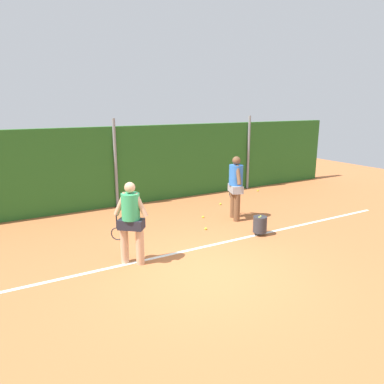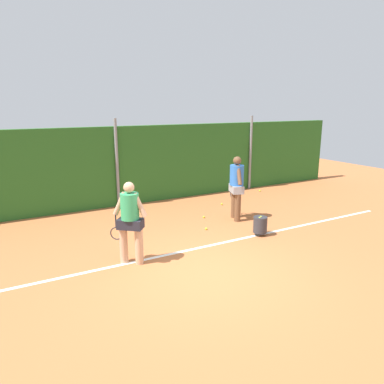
{
  "view_description": "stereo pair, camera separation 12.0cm",
  "coord_description": "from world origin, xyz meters",
  "px_view_note": "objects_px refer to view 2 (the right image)",
  "views": [
    {
      "loc": [
        -3.61,
        -5.74,
        3.34
      ],
      "look_at": [
        0.73,
        1.85,
        1.2
      ],
      "focal_mm": 33.83,
      "sensor_mm": 36.0,
      "label": 1
    },
    {
      "loc": [
        -3.51,
        -5.8,
        3.34
      ],
      "look_at": [
        0.73,
        1.85,
        1.2
      ],
      "focal_mm": 33.83,
      "sensor_mm": 36.0,
      "label": 2
    }
  ],
  "objects_px": {
    "tennis_ball_1": "(204,217)",
    "player_foreground_near": "(130,219)",
    "tennis_ball_0": "(137,240)",
    "player_midcourt": "(236,185)",
    "ball_hopper": "(260,225)",
    "tennis_ball_6": "(206,229)",
    "tennis_ball_2": "(222,204)",
    "tennis_ball_7": "(260,191)"
  },
  "relations": [
    {
      "from": "player_midcourt",
      "to": "tennis_ball_6",
      "type": "bearing_deg",
      "value": 126.79
    },
    {
      "from": "tennis_ball_6",
      "to": "tennis_ball_7",
      "type": "xyz_separation_m",
      "value": [
        4.14,
        2.78,
        0.0
      ]
    },
    {
      "from": "tennis_ball_2",
      "to": "tennis_ball_6",
      "type": "height_order",
      "value": "same"
    },
    {
      "from": "ball_hopper",
      "to": "tennis_ball_7",
      "type": "distance_m",
      "value": 4.93
    },
    {
      "from": "player_midcourt",
      "to": "tennis_ball_0",
      "type": "height_order",
      "value": "player_midcourt"
    },
    {
      "from": "ball_hopper",
      "to": "tennis_ball_6",
      "type": "bearing_deg",
      "value": 134.64
    },
    {
      "from": "player_foreground_near",
      "to": "tennis_ball_0",
      "type": "xyz_separation_m",
      "value": [
        0.56,
        1.16,
        -0.97
      ]
    },
    {
      "from": "player_midcourt",
      "to": "tennis_ball_6",
      "type": "distance_m",
      "value": 1.66
    },
    {
      "from": "tennis_ball_2",
      "to": "tennis_ball_6",
      "type": "distance_m",
      "value": 2.58
    },
    {
      "from": "player_foreground_near",
      "to": "tennis_ball_6",
      "type": "distance_m",
      "value": 2.86
    },
    {
      "from": "tennis_ball_0",
      "to": "tennis_ball_6",
      "type": "bearing_deg",
      "value": -4.03
    },
    {
      "from": "player_midcourt",
      "to": "tennis_ball_2",
      "type": "bearing_deg",
      "value": 1.09
    },
    {
      "from": "ball_hopper",
      "to": "player_foreground_near",
      "type": "bearing_deg",
      "value": 179.84
    },
    {
      "from": "tennis_ball_6",
      "to": "ball_hopper",
      "type": "bearing_deg",
      "value": -45.36
    },
    {
      "from": "tennis_ball_7",
      "to": "player_midcourt",
      "type": "bearing_deg",
      "value": -140.37
    },
    {
      "from": "tennis_ball_6",
      "to": "tennis_ball_1",
      "type": "bearing_deg",
      "value": 62.54
    },
    {
      "from": "player_foreground_near",
      "to": "tennis_ball_7",
      "type": "bearing_deg",
      "value": -109.97
    },
    {
      "from": "tennis_ball_6",
      "to": "tennis_ball_0",
      "type": "bearing_deg",
      "value": 175.97
    },
    {
      "from": "player_foreground_near",
      "to": "ball_hopper",
      "type": "xyz_separation_m",
      "value": [
        3.51,
        -0.01,
        -0.71
      ]
    },
    {
      "from": "tennis_ball_0",
      "to": "tennis_ball_7",
      "type": "distance_m",
      "value": 6.62
    },
    {
      "from": "tennis_ball_6",
      "to": "player_midcourt",
      "type": "bearing_deg",
      "value": 17.04
    },
    {
      "from": "tennis_ball_0",
      "to": "tennis_ball_1",
      "type": "relative_size",
      "value": 1.0
    },
    {
      "from": "player_foreground_near",
      "to": "tennis_ball_2",
      "type": "relative_size",
      "value": 27.08
    },
    {
      "from": "player_midcourt",
      "to": "tennis_ball_1",
      "type": "xyz_separation_m",
      "value": [
        -0.77,
        0.55,
        -1.02
      ]
    },
    {
      "from": "player_foreground_near",
      "to": "ball_hopper",
      "type": "distance_m",
      "value": 3.58
    },
    {
      "from": "ball_hopper",
      "to": "tennis_ball_2",
      "type": "xyz_separation_m",
      "value": [
        0.74,
        2.91,
        -0.26
      ]
    },
    {
      "from": "player_foreground_near",
      "to": "tennis_ball_2",
      "type": "xyz_separation_m",
      "value": [
        4.25,
        2.9,
        -0.97
      ]
    },
    {
      "from": "tennis_ball_0",
      "to": "tennis_ball_6",
      "type": "xyz_separation_m",
      "value": [
        1.93,
        -0.14,
        0.0
      ]
    },
    {
      "from": "tennis_ball_0",
      "to": "tennis_ball_2",
      "type": "xyz_separation_m",
      "value": [
        3.69,
        1.74,
        0.0
      ]
    },
    {
      "from": "player_foreground_near",
      "to": "tennis_ball_0",
      "type": "bearing_deg",
      "value": -75.76
    },
    {
      "from": "ball_hopper",
      "to": "tennis_ball_1",
      "type": "height_order",
      "value": "ball_hopper"
    },
    {
      "from": "tennis_ball_7",
      "to": "tennis_ball_1",
      "type": "bearing_deg",
      "value": -153.32
    },
    {
      "from": "tennis_ball_1",
      "to": "tennis_ball_2",
      "type": "distance_m",
      "value": 1.58
    },
    {
      "from": "tennis_ball_0",
      "to": "player_foreground_near",
      "type": "bearing_deg",
      "value": -116.01
    },
    {
      "from": "ball_hopper",
      "to": "tennis_ball_7",
      "type": "bearing_deg",
      "value": 50.6
    },
    {
      "from": "player_midcourt",
      "to": "tennis_ball_0",
      "type": "xyz_separation_m",
      "value": [
        -3.18,
        -0.25,
        -1.02
      ]
    },
    {
      "from": "player_midcourt",
      "to": "tennis_ball_7",
      "type": "distance_m",
      "value": 3.89
    },
    {
      "from": "tennis_ball_1",
      "to": "tennis_ball_6",
      "type": "height_order",
      "value": "same"
    },
    {
      "from": "tennis_ball_1",
      "to": "player_foreground_near",
      "type": "bearing_deg",
      "value": -146.66
    },
    {
      "from": "ball_hopper",
      "to": "tennis_ball_6",
      "type": "xyz_separation_m",
      "value": [
        -1.02,
        1.03,
        -0.26
      ]
    },
    {
      "from": "player_midcourt",
      "to": "tennis_ball_0",
      "type": "bearing_deg",
      "value": 114.23
    },
    {
      "from": "player_foreground_near",
      "to": "tennis_ball_7",
      "type": "relative_size",
      "value": 27.08
    }
  ]
}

